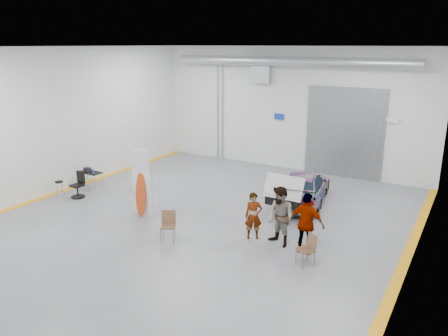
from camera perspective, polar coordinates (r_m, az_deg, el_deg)
The scene contains 13 objects.
ground at distance 15.78m, azimuth -3.19°, elevation -6.82°, with size 16.00×16.00×0.00m, color slate.
room_shell at distance 16.44m, azimuth 1.64°, elevation 8.88°, with size 14.02×16.18×6.01m.
sedan_car at distance 17.57m, azimuth 10.31°, elevation -2.49°, with size 1.74×4.26×1.24m, color silver.
person_a at distance 14.10m, azimuth 3.88°, elevation -6.27°, with size 0.56×0.37×1.55m, color #92754F.
person_b at distance 13.66m, azimuth 7.37°, elevation -6.33°, with size 0.93×0.71×1.90m, color slate.
person_c at distance 13.29m, azimuth 10.75°, elevation -7.14°, with size 1.10×0.45×1.90m, color #9A5633.
surfboard_display at distance 15.99m, azimuth -10.84°, elevation -2.58°, with size 0.77×0.24×2.71m.
folding_chair_near at distance 14.22m, azimuth -7.28°, elevation -8.25°, with size 0.61×0.66×0.96m.
folding_chair_far at distance 12.87m, azimuth 10.58°, elevation -11.17°, with size 0.60×0.67×0.92m.
shop_stool at distance 19.21m, azimuth -20.66°, elevation -2.58°, with size 0.34×0.34×0.67m.
work_table at distance 20.09m, azimuth -17.15°, elevation -0.47°, with size 1.08×0.56×0.87m.
office_chair at distance 18.86m, azimuth -18.47°, elevation -2.28°, with size 0.56×0.56×1.06m.
trunk_lid at distance 15.71m, azimuth 7.99°, elevation -2.17°, with size 1.44×0.87×0.04m, color silver.
Camera 1 is at (8.17, -12.04, 6.09)m, focal length 35.00 mm.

